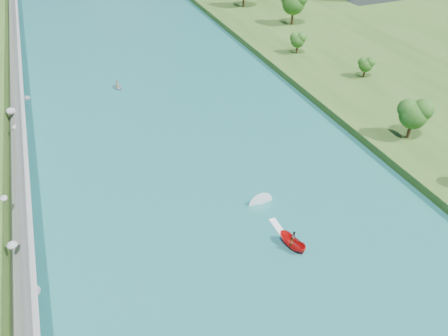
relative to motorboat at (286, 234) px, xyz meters
name	(u,v)px	position (x,y,z in m)	size (l,w,h in m)	color
ground	(257,263)	(-5.07, -2.22, -0.77)	(260.00, 260.00, 0.00)	#2D5119
river_water	(202,170)	(-5.07, 17.78, -0.72)	(55.00, 240.00, 0.10)	#1A5F64
riprap_bank	(20,206)	(-30.91, 16.97, 1.02)	(4.49, 236.00, 4.29)	slate
trees_east	(332,40)	(34.62, 44.10, 5.52)	(16.09, 138.61, 11.36)	#204311
motorboat	(286,234)	(0.00, 0.00, 0.00)	(3.60, 18.97, 2.03)	red
raft	(118,87)	(-11.61, 51.07, -0.29)	(2.76, 3.37, 1.70)	#93969B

